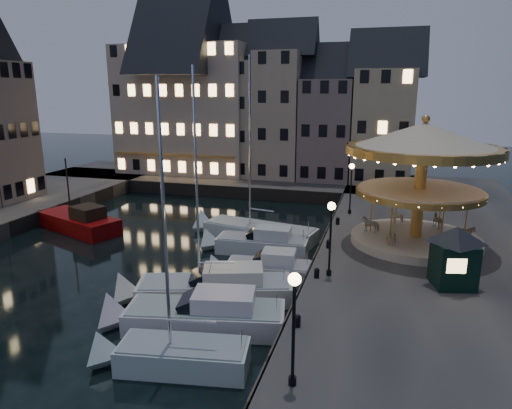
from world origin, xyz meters
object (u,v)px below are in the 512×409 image
(bollard_a, at_px, (297,320))
(motorboat_a, at_px, (170,356))
(motorboat_d, at_px, (262,270))
(red_fishing_boat, at_px, (80,223))
(ticket_kiosk, at_px, (456,246))
(motorboat_f, at_px, (253,231))
(bollard_d, at_px, (338,221))
(bollard_b, at_px, (317,272))
(streetlamp_a, at_px, (294,314))
(streetlamp_b, at_px, (331,228))
(streetlamp_c, at_px, (351,181))
(bollard_c, at_px, (328,243))
(motorboat_b, at_px, (197,316))
(motorboat_c, at_px, (208,289))
(motorboat_e, at_px, (257,244))
(carousel, at_px, (422,161))

(bollard_a, distance_m, motorboat_a, 5.56)
(motorboat_d, relative_size, red_fishing_boat, 0.74)
(ticket_kiosk, bearing_deg, motorboat_f, 147.71)
(bollard_d, xyz_separation_m, motorboat_d, (-3.58, -8.76, -0.97))
(bollard_a, xyz_separation_m, bollard_b, (0.00, 5.50, 0.00))
(streetlamp_a, xyz_separation_m, red_fishing_boat, (-21.13, 16.69, -3.31))
(motorboat_d, height_order, red_fishing_boat, red_fishing_boat)
(streetlamp_b, bearing_deg, motorboat_d, 163.44)
(streetlamp_c, bearing_deg, bollard_a, -91.76)
(bollard_a, relative_size, bollard_c, 1.00)
(streetlamp_b, bearing_deg, motorboat_b, -137.40)
(motorboat_c, bearing_deg, bollard_d, 65.03)
(bollard_a, distance_m, red_fishing_boat, 24.15)
(streetlamp_a, distance_m, ticket_kiosk, 12.24)
(motorboat_c, xyz_separation_m, red_fishing_boat, (-14.84, 8.91, 0.03))
(bollard_c, xyz_separation_m, bollard_d, (0.00, 5.50, 0.00))
(ticket_kiosk, bearing_deg, streetlamp_b, -175.94)
(streetlamp_a, bearing_deg, bollard_c, 92.37)
(streetlamp_c, distance_m, bollard_c, 9.34)
(ticket_kiosk, bearing_deg, streetlamp_c, 115.94)
(motorboat_e, relative_size, carousel, 0.78)
(motorboat_a, bearing_deg, streetlamp_b, 57.45)
(motorboat_b, bearing_deg, motorboat_f, 95.30)
(streetlamp_a, height_order, carousel, carousel)
(motorboat_d, distance_m, motorboat_e, 4.82)
(red_fishing_boat, bearing_deg, motorboat_a, -44.13)
(bollard_b, height_order, carousel, carousel)
(bollard_d, height_order, motorboat_a, motorboat_a)
(bollard_c, bearing_deg, streetlamp_b, -82.41)
(motorboat_e, xyz_separation_m, red_fishing_boat, (-15.32, 0.91, 0.07))
(red_fishing_boat, bearing_deg, streetlamp_c, 17.86)
(motorboat_b, height_order, red_fishing_boat, red_fishing_boat)
(bollard_a, xyz_separation_m, motorboat_b, (-5.05, 0.80, -0.96))
(bollard_d, bearing_deg, bollard_b, -90.00)
(carousel, xyz_separation_m, ticket_kiosk, (1.50, -6.51, -3.39))
(streetlamp_b, relative_size, motorboat_e, 0.56)
(bollard_d, height_order, red_fishing_boat, red_fishing_boat)
(carousel, relative_size, ticket_kiosk, 2.64)
(motorboat_b, bearing_deg, motorboat_e, 90.83)
(motorboat_d, distance_m, ticket_kiosk, 10.94)
(bollard_a, height_order, red_fishing_boat, red_fishing_boat)
(streetlamp_c, bearing_deg, motorboat_f, -146.29)
(bollard_d, relative_size, motorboat_c, 0.05)
(bollard_d, relative_size, motorboat_f, 0.04)
(bollard_c, height_order, carousel, carousel)
(motorboat_b, relative_size, ticket_kiosk, 2.40)
(streetlamp_a, xyz_separation_m, bollard_a, (-0.60, 4.00, -2.41))
(motorboat_d, relative_size, motorboat_e, 0.83)
(motorboat_e, bearing_deg, streetlamp_b, -44.85)
(motorboat_d, bearing_deg, motorboat_a, -97.33)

